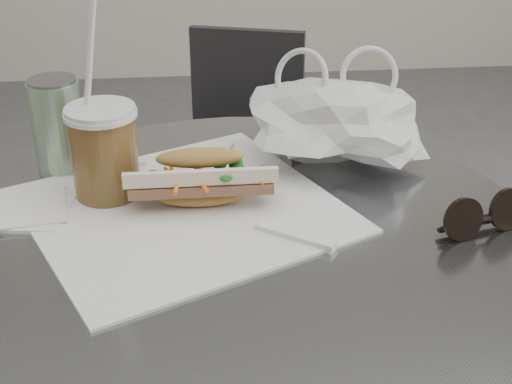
{
  "coord_description": "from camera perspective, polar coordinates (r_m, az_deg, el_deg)",
  "views": [
    {
      "loc": [
        -0.07,
        -0.59,
        1.21
      ],
      "look_at": [
        0.01,
        0.2,
        0.79
      ],
      "focal_mm": 50.0,
      "sensor_mm": 36.0,
      "label": 1
    }
  ],
  "objects": [
    {
      "name": "chair_far",
      "position": [
        1.89,
        -1.52,
        0.03
      ],
      "size": [
        0.39,
        0.42,
        0.72
      ],
      "rotation": [
        0.0,
        0.0,
        2.86
      ],
      "color": "#2C2B2E",
      "rests_on": "ground"
    },
    {
      "name": "sandwich_paper",
      "position": [
        0.96,
        -5.82,
        -1.4
      ],
      "size": [
        0.51,
        0.5,
        0.0
      ],
      "primitive_type": "cube",
      "rotation": [
        0.0,
        0.0,
        0.44
      ],
      "color": "white",
      "rests_on": "cafe_table"
    },
    {
      "name": "banh_mi",
      "position": [
        0.96,
        -4.44,
        1.08
      ],
      "size": [
        0.24,
        0.09,
        0.08
      ],
      "rotation": [
        0.0,
        0.0,
        -0.0
      ],
      "color": "#A6793E",
      "rests_on": "sandwich_paper"
    },
    {
      "name": "iced_coffee",
      "position": [
        0.99,
        -12.05,
        3.21
      ],
      "size": [
        0.1,
        0.1,
        0.28
      ],
      "color": "olive",
      "rests_on": "cafe_table"
    },
    {
      "name": "sunglasses",
      "position": [
        0.95,
        17.77,
        -1.91
      ],
      "size": [
        0.13,
        0.06,
        0.06
      ],
      "rotation": [
        0.0,
        0.0,
        0.29
      ],
      "color": "black",
      "rests_on": "cafe_table"
    },
    {
      "name": "plastic_bag",
      "position": [
        1.08,
        6.41,
        5.41
      ],
      "size": [
        0.3,
        0.27,
        0.13
      ],
      "primitive_type": null,
      "rotation": [
        0.0,
        0.0,
        -0.35
      ],
      "color": "silver",
      "rests_on": "cafe_table"
    },
    {
      "name": "napkin_stack",
      "position": [
        1.0,
        -17.86,
        -1.36
      ],
      "size": [
        0.13,
        0.13,
        0.01
      ],
      "color": "white",
      "rests_on": "cafe_table"
    },
    {
      "name": "drink_can",
      "position": [
        1.09,
        -15.58,
        5.17
      ],
      "size": [
        0.07,
        0.07,
        0.14
      ],
      "color": "#4F874E",
      "rests_on": "cafe_table"
    }
  ]
}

